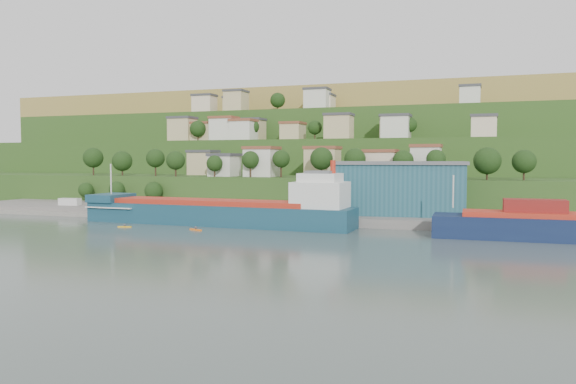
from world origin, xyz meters
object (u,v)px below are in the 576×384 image
at_px(warehouse, 400,187).
at_px(caravan, 70,203).
at_px(cargo_ship_near, 224,213).
at_px(kayak_orange, 196,229).

xyz_separation_m(warehouse, caravan, (-93.56, -7.12, -5.82)).
relative_size(cargo_ship_near, caravan, 10.94).
bearing_deg(cargo_ship_near, kayak_orange, -96.82).
xyz_separation_m(warehouse, kayak_orange, (-39.12, -31.54, -8.17)).
height_order(warehouse, kayak_orange, warehouse).
xyz_separation_m(cargo_ship_near, caravan, (-56.01, 13.58, -0.10)).
bearing_deg(cargo_ship_near, caravan, 167.79).
relative_size(cargo_ship_near, kayak_orange, 19.01).
distance_m(cargo_ship_near, caravan, 57.63).
relative_size(warehouse, kayak_orange, 9.40).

